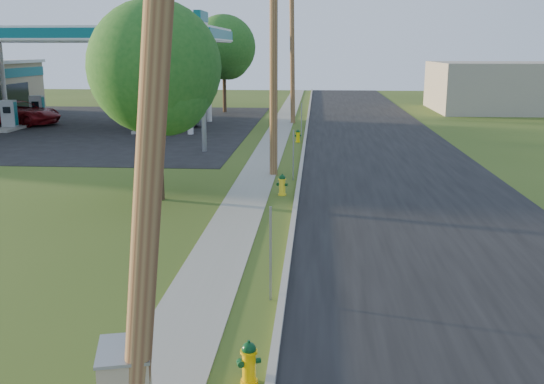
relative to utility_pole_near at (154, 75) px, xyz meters
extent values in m
cube|color=black|center=(5.10, 11.00, -4.79)|extent=(8.00, 120.00, 0.02)
cube|color=gray|center=(1.10, 11.00, -4.73)|extent=(0.15, 120.00, 0.15)
cube|color=gray|center=(-0.65, 11.00, -4.79)|extent=(1.50, 120.00, 0.03)
cube|color=black|center=(-15.40, 33.00, -4.79)|extent=(26.00, 28.00, 0.02)
cylinder|color=brown|center=(0.00, 0.00, -0.05)|extent=(1.31, 0.32, 9.48)
cylinder|color=brown|center=(0.00, 18.00, 0.10)|extent=(0.32, 0.32, 9.80)
cylinder|color=brown|center=(0.00, 36.00, -0.05)|extent=(0.49, 0.32, 9.50)
cube|color=gray|center=(0.85, 5.20, -3.80)|extent=(0.05, 0.04, 2.00)
cube|color=gray|center=(0.85, 17.00, -3.80)|extent=(0.05, 0.04, 2.00)
cube|color=gray|center=(0.85, 29.20, -3.80)|extent=(0.05, 0.04, 2.00)
cylinder|color=silver|center=(-20.90, 36.30, -2.05)|extent=(0.36, 0.36, 5.50)
cylinder|color=silver|center=(-5.90, 29.70, -2.05)|extent=(0.36, 0.36, 5.50)
cylinder|color=silver|center=(-5.90, 36.30, -2.05)|extent=(0.36, 0.36, 5.50)
cube|color=silver|center=(-13.40, 33.00, 1.15)|extent=(18.00, 9.00, 0.90)
cube|color=#095D67|center=(-13.40, 33.00, 1.15)|extent=(18.15, 9.15, 0.63)
cube|color=silver|center=(-13.40, 33.00, 0.83)|extent=(18.18, 9.18, 0.10)
cube|color=gray|center=(-17.90, 31.00, -4.71)|extent=(1.20, 3.20, 0.18)
cube|color=#9EA0A3|center=(-17.90, 31.00, -3.75)|extent=(0.90, 0.50, 1.70)
cube|color=#095D67|center=(-17.90, 31.00, -3.75)|extent=(0.94, 0.40, 1.50)
cube|color=black|center=(-17.90, 30.73, -3.50)|extent=(0.50, 0.02, 0.40)
cube|color=gray|center=(-8.90, 31.00, -4.71)|extent=(1.20, 3.20, 0.18)
cube|color=#9EA0A3|center=(-8.90, 31.00, -3.75)|extent=(0.90, 0.50, 1.70)
cube|color=#095D67|center=(-8.90, 31.00, -3.75)|extent=(0.94, 0.40, 1.50)
cube|color=black|center=(-8.90, 30.73, -3.50)|extent=(0.50, 0.02, 0.40)
cube|color=gray|center=(-17.90, 35.00, -4.71)|extent=(1.20, 3.20, 0.18)
cube|color=#9EA0A3|center=(-17.90, 35.00, -3.75)|extent=(0.90, 0.50, 1.70)
cube|color=#095D67|center=(-17.90, 35.00, -3.75)|extent=(0.94, 0.40, 1.50)
cube|color=black|center=(-17.90, 34.73, -3.50)|extent=(0.50, 0.02, 0.40)
cube|color=gray|center=(-8.90, 35.00, -4.71)|extent=(1.20, 3.20, 0.18)
cube|color=#9EA0A3|center=(-8.90, 35.00, -3.75)|extent=(0.90, 0.50, 1.70)
cube|color=#095D67|center=(-8.90, 35.00, -3.75)|extent=(0.94, 0.40, 1.50)
cube|color=black|center=(-8.90, 34.73, -3.50)|extent=(0.50, 0.02, 0.40)
cylinder|color=gray|center=(-3.90, 23.50, -2.30)|extent=(0.24, 0.24, 5.00)
cube|color=silver|center=(-3.90, 23.50, 1.00)|extent=(0.30, 2.00, 2.00)
cube|color=#095D67|center=(-3.90, 23.50, 1.80)|extent=(0.34, 2.04, 0.50)
cube|color=#9F9887|center=(18.60, 46.00, -2.80)|extent=(14.00, 10.00, 4.00)
cylinder|color=#3A2919|center=(-3.60, 13.51, -3.08)|extent=(0.30, 0.30, 3.45)
sphere|color=#1E551B|center=(-3.60, 13.51, -0.32)|extent=(4.41, 4.41, 4.41)
sphere|color=#1E551B|center=(-3.20, 13.21, -1.01)|extent=(3.03, 3.03, 3.03)
cylinder|color=#3A2919|center=(-5.81, 43.06, -2.80)|extent=(0.30, 0.30, 4.02)
sphere|color=#1E551B|center=(-5.81, 43.06, 0.42)|extent=(5.14, 5.14, 5.14)
sphere|color=#1E551B|center=(-5.41, 42.76, -0.39)|extent=(3.53, 3.53, 3.53)
cylinder|color=#EFB404|center=(0.76, 1.96, -4.77)|extent=(0.27, 0.27, 0.06)
cylinder|color=#EFB404|center=(0.76, 1.96, -4.51)|extent=(0.21, 0.21, 0.58)
cylinder|color=#EFB404|center=(0.76, 1.96, -4.26)|extent=(0.27, 0.27, 0.04)
sphere|color=#073918|center=(0.76, 1.96, -4.22)|extent=(0.22, 0.22, 0.22)
cylinder|color=#073918|center=(0.76, 1.96, -4.10)|extent=(0.05, 0.05, 0.06)
cylinder|color=#073918|center=(0.81, 1.84, -4.43)|extent=(0.14, 0.15, 0.11)
cylinder|color=#073918|center=(0.64, 1.91, -4.43)|extent=(0.12, 0.12, 0.09)
cylinder|color=#073918|center=(0.89, 2.01, -4.43)|extent=(0.12, 0.12, 0.09)
cylinder|color=yellow|center=(0.56, 14.44, -4.77)|extent=(0.29, 0.29, 0.06)
cylinder|color=yellow|center=(0.56, 14.44, -4.49)|extent=(0.23, 0.23, 0.62)
cylinder|color=yellow|center=(0.56, 14.44, -4.22)|extent=(0.29, 0.29, 0.04)
sphere|color=#0A3B16|center=(0.56, 14.44, -4.18)|extent=(0.24, 0.24, 0.24)
cylinder|color=#0A3B16|center=(0.56, 14.44, -4.05)|extent=(0.05, 0.05, 0.06)
cylinder|color=#0A3B16|center=(0.52, 14.30, -4.41)|extent=(0.15, 0.15, 0.11)
cylinder|color=#0A3B16|center=(0.42, 14.48, -4.41)|extent=(0.13, 0.12, 0.09)
cylinder|color=#0A3B16|center=(0.70, 14.40, -4.41)|extent=(0.13, 0.12, 0.09)
cylinder|color=yellow|center=(0.71, 27.08, -4.77)|extent=(0.27, 0.27, 0.06)
cylinder|color=yellow|center=(0.71, 27.08, -4.51)|extent=(0.21, 0.21, 0.58)
cylinder|color=yellow|center=(0.71, 27.08, -4.26)|extent=(0.27, 0.27, 0.04)
sphere|color=#073913|center=(0.71, 27.08, -4.23)|extent=(0.22, 0.22, 0.22)
cylinder|color=#073913|center=(0.71, 27.08, -4.11)|extent=(0.05, 0.05, 0.06)
cylinder|color=#073913|center=(0.72, 26.94, -4.44)|extent=(0.11, 0.12, 0.11)
cylinder|color=#073913|center=(0.58, 27.07, -4.44)|extent=(0.10, 0.09, 0.09)
cylinder|color=#073913|center=(0.85, 27.09, -4.44)|extent=(0.10, 0.09, 0.09)
cube|color=gray|center=(-0.60, 0.23, -3.36)|extent=(0.84, 0.99, 0.04)
imported|color=maroon|center=(-18.63, 33.68, -3.99)|extent=(6.35, 4.04, 1.63)
imported|color=silver|center=(-8.19, 32.79, -4.00)|extent=(5.08, 3.23, 1.61)
camera|label=1|loc=(1.74, -6.47, 0.27)|focal=40.00mm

